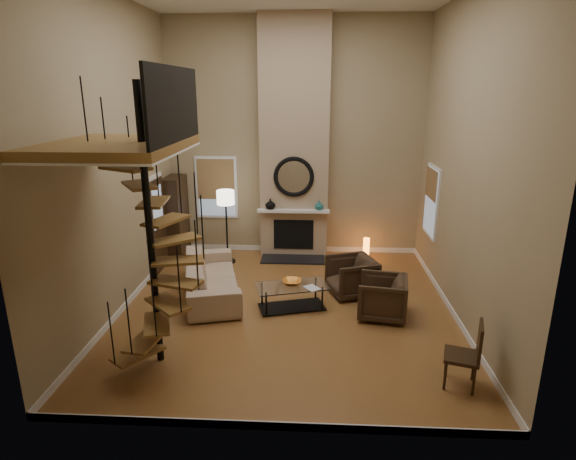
# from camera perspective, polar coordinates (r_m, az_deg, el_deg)

# --- Properties ---
(ground) EXTENTS (6.00, 6.50, 0.01)m
(ground) POSITION_cam_1_polar(r_m,az_deg,el_deg) (8.82, -0.14, -9.53)
(ground) COLOR #A96F36
(ground) RESTS_ON ground
(back_wall) EXTENTS (6.00, 0.02, 5.50)m
(back_wall) POSITION_cam_1_polar(r_m,az_deg,el_deg) (11.21, 0.81, 10.87)
(back_wall) COLOR tan
(back_wall) RESTS_ON ground
(front_wall) EXTENTS (6.00, 0.02, 5.50)m
(front_wall) POSITION_cam_1_polar(r_m,az_deg,el_deg) (4.81, -2.37, 2.87)
(front_wall) COLOR tan
(front_wall) RESTS_ON ground
(left_wall) EXTENTS (0.02, 6.50, 5.50)m
(left_wall) POSITION_cam_1_polar(r_m,az_deg,el_deg) (8.69, -20.52, 8.10)
(left_wall) COLOR tan
(left_wall) RESTS_ON ground
(right_wall) EXTENTS (0.02, 6.50, 5.50)m
(right_wall) POSITION_cam_1_polar(r_m,az_deg,el_deg) (8.38, 21.00, 7.76)
(right_wall) COLOR tan
(right_wall) RESTS_ON ground
(baseboard_back) EXTENTS (6.00, 0.02, 0.12)m
(baseboard_back) POSITION_cam_1_polar(r_m,az_deg,el_deg) (11.79, 0.75, -2.26)
(baseboard_back) COLOR white
(baseboard_back) RESTS_ON ground
(baseboard_front) EXTENTS (6.00, 0.02, 0.12)m
(baseboard_front) POSITION_cam_1_polar(r_m,az_deg,el_deg) (6.05, -2.03, -22.66)
(baseboard_front) COLOR white
(baseboard_front) RESTS_ON ground
(baseboard_left) EXTENTS (0.02, 6.50, 0.12)m
(baseboard_left) POSITION_cam_1_polar(r_m,az_deg,el_deg) (9.43, -18.80, -8.24)
(baseboard_left) COLOR white
(baseboard_left) RESTS_ON ground
(baseboard_right) EXTENTS (0.02, 6.50, 0.12)m
(baseboard_right) POSITION_cam_1_polar(r_m,az_deg,el_deg) (9.14, 19.17, -9.10)
(baseboard_right) COLOR white
(baseboard_right) RESTS_ON ground
(chimney_breast) EXTENTS (1.60, 0.38, 5.50)m
(chimney_breast) POSITION_cam_1_polar(r_m,az_deg,el_deg) (11.02, 0.76, 10.76)
(chimney_breast) COLOR tan
(chimney_breast) RESTS_ON ground
(hearth) EXTENTS (1.50, 0.60, 0.04)m
(hearth) POSITION_cam_1_polar(r_m,az_deg,el_deg) (11.17, 0.61, -3.57)
(hearth) COLOR black
(hearth) RESTS_ON ground
(firebox) EXTENTS (0.95, 0.02, 0.72)m
(firebox) POSITION_cam_1_polar(r_m,az_deg,el_deg) (11.27, 0.68, -0.53)
(firebox) COLOR black
(firebox) RESTS_ON chimney_breast
(mantel) EXTENTS (1.70, 0.18, 0.06)m
(mantel) POSITION_cam_1_polar(r_m,az_deg,el_deg) (11.03, 0.67, 2.32)
(mantel) COLOR white
(mantel) RESTS_ON chimney_breast
(mirror_frame) EXTENTS (0.94, 0.10, 0.94)m
(mirror_frame) POSITION_cam_1_polar(r_m,az_deg,el_deg) (10.92, 0.70, 6.47)
(mirror_frame) COLOR black
(mirror_frame) RESTS_ON chimney_breast
(mirror_disc) EXTENTS (0.80, 0.01, 0.80)m
(mirror_disc) POSITION_cam_1_polar(r_m,az_deg,el_deg) (10.93, 0.70, 6.47)
(mirror_disc) COLOR white
(mirror_disc) RESTS_ON chimney_breast
(vase_left) EXTENTS (0.24, 0.24, 0.25)m
(vase_left) POSITION_cam_1_polar(r_m,az_deg,el_deg) (11.07, -2.17, 3.18)
(vase_left) COLOR black
(vase_left) RESTS_ON mantel
(vase_right) EXTENTS (0.20, 0.20, 0.21)m
(vase_right) POSITION_cam_1_polar(r_m,az_deg,el_deg) (11.03, 3.80, 3.00)
(vase_right) COLOR #1B5E5F
(vase_right) RESTS_ON mantel
(window_back) EXTENTS (1.02, 0.06, 1.52)m
(window_back) POSITION_cam_1_polar(r_m,az_deg,el_deg) (11.59, -8.69, 5.23)
(window_back) COLOR white
(window_back) RESTS_ON back_wall
(window_right) EXTENTS (0.06, 1.02, 1.52)m
(window_right) POSITION_cam_1_polar(r_m,az_deg,el_deg) (10.46, 17.02, 3.46)
(window_right) COLOR white
(window_right) RESTS_ON right_wall
(entry_door) EXTENTS (0.10, 1.05, 2.16)m
(entry_door) POSITION_cam_1_polar(r_m,az_deg,el_deg) (10.66, -15.64, 0.61)
(entry_door) COLOR white
(entry_door) RESTS_ON ground
(loft) EXTENTS (1.70, 2.20, 1.09)m
(loft) POSITION_cam_1_polar(r_m,az_deg,el_deg) (6.62, -19.36, 10.05)
(loft) COLOR olive
(loft) RESTS_ON left_wall
(spiral_stair) EXTENTS (1.47, 1.47, 4.06)m
(spiral_stair) POSITION_cam_1_polar(r_m,az_deg,el_deg) (6.84, -16.13, -1.99)
(spiral_stair) COLOR black
(spiral_stair) RESTS_ON ground
(hutch) EXTENTS (0.42, 0.88, 1.97)m
(hutch) POSITION_cam_1_polar(r_m,az_deg,el_deg) (11.53, -13.45, 1.46)
(hutch) COLOR #301E10
(hutch) RESTS_ON ground
(sofa) EXTENTS (1.54, 2.62, 0.72)m
(sofa) POSITION_cam_1_polar(r_m,az_deg,el_deg) (9.34, -9.33, -5.53)
(sofa) COLOR tan
(sofa) RESTS_ON ground
(armchair_near) EXTENTS (1.08, 1.07, 0.79)m
(armchair_near) POSITION_cam_1_polar(r_m,az_deg,el_deg) (9.40, 8.17, -5.59)
(armchair_near) COLOR #3B291B
(armchair_near) RESTS_ON ground
(armchair_far) EXTENTS (0.97, 0.95, 0.77)m
(armchair_far) POSITION_cam_1_polar(r_m,az_deg,el_deg) (8.57, 11.88, -8.07)
(armchair_far) COLOR #3B291B
(armchair_far) RESTS_ON ground
(coffee_table) EXTENTS (1.43, 0.98, 0.48)m
(coffee_table) POSITION_cam_1_polar(r_m,az_deg,el_deg) (8.72, 0.46, -7.75)
(coffee_table) COLOR silver
(coffee_table) RESTS_ON ground
(bowl) EXTENTS (0.35, 0.35, 0.09)m
(bowl) POSITION_cam_1_polar(r_m,az_deg,el_deg) (8.68, 0.48, -6.33)
(bowl) COLOR orange
(bowl) RESTS_ON coffee_table
(book) EXTENTS (0.34, 0.36, 0.03)m
(book) POSITION_cam_1_polar(r_m,az_deg,el_deg) (8.50, 2.79, -7.12)
(book) COLOR gray
(book) RESTS_ON coffee_table
(floor_lamp) EXTENTS (0.40, 0.40, 1.71)m
(floor_lamp) POSITION_cam_1_polar(r_m,az_deg,el_deg) (10.75, -7.57, 3.24)
(floor_lamp) COLOR black
(floor_lamp) RESTS_ON ground
(accent_lamp) EXTENTS (0.15, 0.15, 0.53)m
(accent_lamp) POSITION_cam_1_polar(r_m,az_deg,el_deg) (11.33, 9.46, -2.28)
(accent_lamp) COLOR orange
(accent_lamp) RESTS_ON ground
(side_chair) EXTENTS (0.55, 0.55, 0.96)m
(side_chair) POSITION_cam_1_polar(r_m,az_deg,el_deg) (6.93, 21.10, -13.65)
(side_chair) COLOR #301E10
(side_chair) RESTS_ON ground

